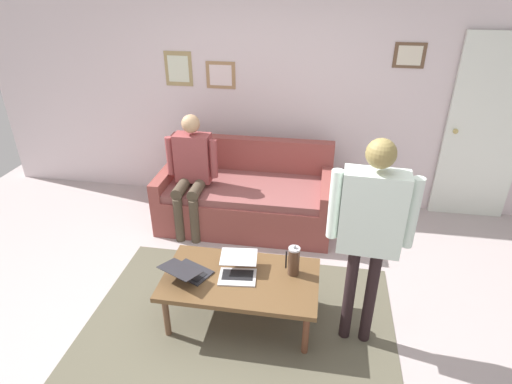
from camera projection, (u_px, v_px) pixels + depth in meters
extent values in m
plane|color=#B1A3A3|center=(241.00, 318.00, 3.50)|extent=(7.68, 7.68, 0.00)
cube|color=#5B5645|center=(239.00, 326.00, 3.41)|extent=(2.49, 1.83, 0.01)
cube|color=silver|center=(277.00, 90.00, 4.78)|extent=(7.04, 0.10, 2.70)
cube|color=#A07A52|center=(221.00, 75.00, 4.75)|extent=(0.34, 0.02, 0.30)
cube|color=silver|center=(221.00, 75.00, 4.74)|extent=(0.26, 0.00, 0.23)
cube|color=tan|center=(179.00, 69.00, 4.80)|extent=(0.32, 0.02, 0.39)
cube|color=silver|center=(178.00, 69.00, 4.79)|extent=(0.24, 0.00, 0.29)
cube|color=brown|center=(410.00, 55.00, 4.33)|extent=(0.32, 0.02, 0.26)
cube|color=beige|center=(410.00, 56.00, 4.32)|extent=(0.24, 0.00, 0.20)
cube|color=white|center=(485.00, 131.00, 4.52)|extent=(0.82, 0.05, 2.05)
sphere|color=tan|center=(456.00, 131.00, 4.54)|extent=(0.06, 0.06, 0.06)
cube|color=brown|center=(246.00, 206.00, 4.72)|extent=(1.87, 0.92, 0.42)
cube|color=#884C4A|center=(245.00, 187.00, 4.58)|extent=(1.63, 0.84, 0.08)
cube|color=brown|center=(252.00, 157.00, 4.85)|extent=(1.87, 0.14, 0.46)
cube|color=brown|center=(327.00, 188.00, 4.45)|extent=(0.12, 0.92, 0.20)
cube|color=brown|center=(169.00, 176.00, 4.70)|extent=(0.12, 0.92, 0.20)
cube|color=brown|center=(241.00, 279.00, 3.31)|extent=(1.22, 0.69, 0.04)
cylinder|color=brown|center=(306.00, 333.00, 3.09)|extent=(0.05, 0.05, 0.39)
cylinder|color=brown|center=(166.00, 316.00, 3.25)|extent=(0.05, 0.05, 0.39)
cylinder|color=brown|center=(310.00, 285.00, 3.57)|extent=(0.05, 0.05, 0.39)
cylinder|color=brown|center=(188.00, 272.00, 3.73)|extent=(0.05, 0.05, 0.39)
cube|color=#28282D|center=(191.00, 272.00, 3.35)|extent=(0.37, 0.32, 0.01)
cube|color=black|center=(190.00, 272.00, 3.33)|extent=(0.29, 0.22, 0.00)
cube|color=#28282D|center=(180.00, 269.00, 3.21)|extent=(0.36, 0.31, 0.04)
cube|color=#A9D8E4|center=(180.00, 269.00, 3.21)|extent=(0.33, 0.27, 0.03)
cube|color=silver|center=(237.00, 277.00, 3.29)|extent=(0.31, 0.24, 0.01)
cube|color=black|center=(238.00, 275.00, 3.30)|extent=(0.26, 0.15, 0.00)
cube|color=silver|center=(239.00, 257.00, 3.34)|extent=(0.31, 0.23, 0.03)
cube|color=#AEDBDD|center=(239.00, 257.00, 3.34)|extent=(0.28, 0.21, 0.02)
cylinder|color=#4C3323|center=(294.00, 262.00, 3.29)|extent=(0.09, 0.09, 0.23)
cylinder|color=#B7B7BC|center=(294.00, 249.00, 3.23)|extent=(0.09, 0.09, 0.02)
sphere|color=#B2B2B7|center=(295.00, 246.00, 3.22)|extent=(0.03, 0.03, 0.03)
cube|color=black|center=(286.00, 260.00, 3.29)|extent=(0.01, 0.01, 0.16)
cylinder|color=black|center=(370.00, 297.00, 3.10)|extent=(0.08, 0.08, 0.84)
cylinder|color=black|center=(349.00, 294.00, 3.13)|extent=(0.08, 0.08, 0.84)
cube|color=silver|center=(372.00, 213.00, 2.78)|extent=(0.43, 0.21, 0.60)
cylinder|color=silver|center=(413.00, 213.00, 2.72)|extent=(0.08, 0.08, 0.51)
cylinder|color=silver|center=(335.00, 205.00, 2.82)|extent=(0.08, 0.08, 0.51)
sphere|color=olive|center=(381.00, 153.00, 2.58)|extent=(0.19, 0.19, 0.19)
cylinder|color=#4D4132|center=(195.00, 221.00, 4.37)|extent=(0.10, 0.10, 0.50)
cylinder|color=#4D4132|center=(179.00, 220.00, 4.39)|extent=(0.10, 0.10, 0.50)
cylinder|color=#4D4132|center=(198.00, 188.00, 4.38)|extent=(0.12, 0.40, 0.12)
cylinder|color=#4D4132|center=(182.00, 187.00, 4.41)|extent=(0.12, 0.40, 0.12)
cube|color=#984345|center=(193.00, 158.00, 4.43)|extent=(0.37, 0.20, 0.52)
cylinder|color=#984345|center=(214.00, 159.00, 4.34)|extent=(0.08, 0.08, 0.42)
cylinder|color=#984345|center=(170.00, 156.00, 4.41)|extent=(0.08, 0.08, 0.42)
sphere|color=tan|center=(191.00, 124.00, 4.25)|extent=(0.19, 0.19, 0.19)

